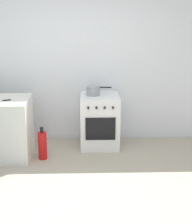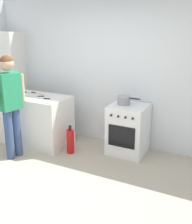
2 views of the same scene
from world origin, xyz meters
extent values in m
plane|color=#ADA38E|center=(0.00, 0.00, 0.00)|extent=(8.00, 8.00, 0.00)
cube|color=silver|center=(0.00, 1.95, 1.30)|extent=(6.00, 0.10, 2.60)
cube|color=white|center=(0.35, 1.58, 0.42)|extent=(0.61, 0.60, 0.85)
cube|color=black|center=(0.35, 1.27, 0.40)|extent=(0.46, 0.01, 0.36)
cylinder|color=black|center=(0.21, 1.46, 0.85)|extent=(0.20, 0.20, 0.01)
cylinder|color=black|center=(0.49, 1.46, 0.85)|extent=(0.20, 0.20, 0.01)
cylinder|color=black|center=(0.21, 1.70, 0.85)|extent=(0.20, 0.20, 0.01)
cylinder|color=black|center=(0.49, 1.70, 0.85)|extent=(0.20, 0.20, 0.01)
cylinder|color=black|center=(0.17, 1.26, 0.74)|extent=(0.04, 0.02, 0.04)
cylinder|color=black|center=(0.29, 1.26, 0.74)|extent=(0.04, 0.02, 0.04)
cylinder|color=black|center=(0.41, 1.26, 0.74)|extent=(0.04, 0.02, 0.04)
cylinder|color=black|center=(0.53, 1.26, 0.74)|extent=(0.04, 0.02, 0.04)
cylinder|color=gray|center=(0.24, 1.59, 0.92)|extent=(0.21, 0.21, 0.14)
cylinder|color=black|center=(0.44, 1.59, 0.97)|extent=(0.18, 0.02, 0.02)
cube|color=black|center=(-1.00, 1.14, 0.91)|extent=(0.11, 0.06, 0.01)
cylinder|color=red|center=(-0.52, 1.10, 0.21)|extent=(0.13, 0.13, 0.42)
cylinder|color=black|center=(-0.52, 1.10, 0.46)|extent=(0.05, 0.05, 0.08)
camera|label=1|loc=(0.15, -3.61, 2.25)|focal=55.00mm
camera|label=2|loc=(1.93, -2.65, 2.13)|focal=45.00mm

